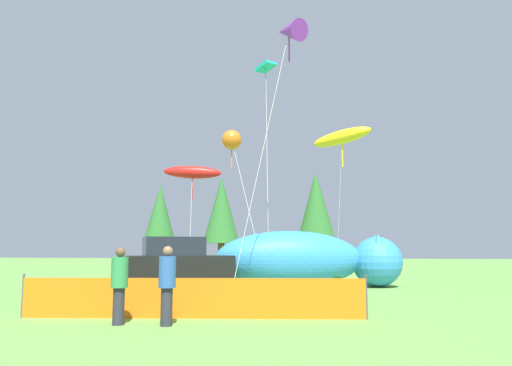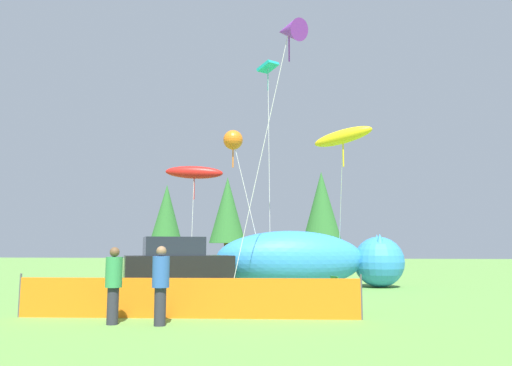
% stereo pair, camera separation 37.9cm
% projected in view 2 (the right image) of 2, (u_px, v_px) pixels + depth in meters
% --- Properties ---
extents(ground_plane, '(120.00, 120.00, 0.00)m').
position_uv_depth(ground_plane, '(218.00, 306.00, 15.14)').
color(ground_plane, '#609342').
extents(parked_car, '(4.45, 3.30, 2.14)m').
position_uv_depth(parked_car, '(177.00, 266.00, 19.20)').
color(parked_car, black).
rests_on(parked_car, ground).
extents(folding_chair, '(0.71, 0.71, 0.98)m').
position_uv_depth(folding_chair, '(340.00, 291.00, 13.56)').
color(folding_chair, '#267F33').
rests_on(folding_chair, ground).
extents(inflatable_cat, '(8.39, 3.94, 2.46)m').
position_uv_depth(inflatable_cat, '(308.00, 261.00, 21.65)').
color(inflatable_cat, '#338CD8').
rests_on(inflatable_cat, ground).
extents(safety_fence, '(8.66, 0.66, 1.09)m').
position_uv_depth(safety_fence, '(187.00, 298.00, 12.48)').
color(safety_fence, orange).
rests_on(safety_fence, ground).
extents(spectator_in_blue_shirt, '(0.38, 0.38, 1.77)m').
position_uv_depth(spectator_in_blue_shirt, '(114.00, 282.00, 11.56)').
color(spectator_in_blue_shirt, '#2D2D38').
rests_on(spectator_in_blue_shirt, ground).
extents(spectator_in_black_shirt, '(0.39, 0.39, 1.79)m').
position_uv_depth(spectator_in_black_shirt, '(161.00, 282.00, 11.39)').
color(spectator_in_black_shirt, '#2D2D38').
rests_on(spectator_in_black_shirt, ground).
extents(kite_purple_delta, '(3.03, 1.99, 11.11)m').
position_uv_depth(kite_purple_delta, '(289.00, 32.00, 20.28)').
color(kite_purple_delta, silver).
rests_on(kite_purple_delta, ground).
extents(kite_yellow_hero, '(2.69, 2.80, 7.00)m').
position_uv_depth(kite_yellow_hero, '(343.00, 137.00, 21.23)').
color(kite_yellow_hero, silver).
rests_on(kite_yellow_hero, ground).
extents(kite_orange_flower, '(2.24, 1.70, 7.16)m').
position_uv_depth(kite_orange_flower, '(233.00, 140.00, 23.16)').
color(kite_orange_flower, silver).
rests_on(kite_orange_flower, ground).
extents(kite_teal_diamond, '(1.23, 2.82, 11.55)m').
position_uv_depth(kite_teal_diamond, '(268.00, 72.00, 26.43)').
color(kite_teal_diamond, silver).
rests_on(kite_teal_diamond, ground).
extents(kite_red_lizard, '(2.82, 1.20, 5.64)m').
position_uv_depth(kite_red_lizard, '(194.00, 173.00, 23.72)').
color(kite_red_lizard, silver).
rests_on(kite_red_lizard, ground).
extents(horizon_tree_east, '(3.64, 3.64, 8.68)m').
position_uv_depth(horizon_tree_east, '(322.00, 208.00, 45.84)').
color(horizon_tree_east, brown).
rests_on(horizon_tree_east, ground).
extents(horizon_tree_west, '(3.74, 3.74, 8.92)m').
position_uv_depth(horizon_tree_west, '(227.00, 210.00, 51.30)').
color(horizon_tree_west, brown).
rests_on(horizon_tree_west, ground).
extents(horizon_tree_mid, '(3.64, 3.64, 8.68)m').
position_uv_depth(horizon_tree_mid, '(166.00, 214.00, 55.72)').
color(horizon_tree_mid, brown).
rests_on(horizon_tree_mid, ground).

